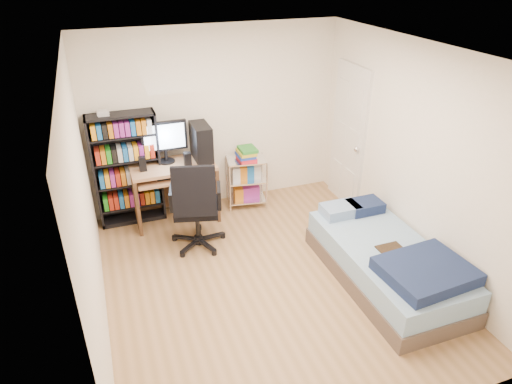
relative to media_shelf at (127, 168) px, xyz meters
name	(u,v)px	position (x,y,z in m)	size (l,w,h in m)	color
room	(269,180)	(1.26, -1.84, 0.47)	(3.58, 4.08, 2.58)	#A67D53
media_shelf	(127,168)	(0.00, 0.00, 0.00)	(0.85, 0.28, 1.58)	black
computer_desk	(180,167)	(0.67, -0.12, -0.04)	(1.09, 0.63, 1.37)	#AA7E57
office_chair	(197,220)	(0.69, -0.93, -0.41)	(0.85, 0.85, 1.17)	black
wire_cart	(246,168)	(1.60, -0.13, -0.20)	(0.60, 0.48, 0.88)	silver
bed	(387,262)	(2.50, -2.32, -0.53)	(1.00, 2.00, 0.57)	brown
door	(348,137)	(2.99, -0.49, 0.22)	(0.12, 0.80, 2.00)	silver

